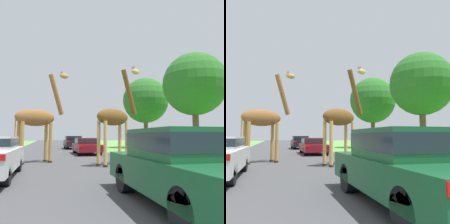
% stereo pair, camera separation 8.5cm
% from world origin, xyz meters
% --- Properties ---
extents(road, '(8.15, 120.00, 0.00)m').
position_xyz_m(road, '(0.00, 30.00, 0.00)').
color(road, '#424244').
rests_on(road, ground).
extents(giraffe_near_road, '(2.71, 1.46, 5.17)m').
position_xyz_m(giraffe_near_road, '(2.19, 10.40, 2.29)').
color(giraffe_near_road, tan).
rests_on(giraffe_near_road, ground).
extents(giraffe_companion, '(2.92, 1.64, 5.20)m').
position_xyz_m(giraffe_companion, '(-1.54, 12.39, 2.33)').
color(giraffe_companion, '#B77F3D').
rests_on(giraffe_companion, ground).
extents(car_lead_maroon, '(1.79, 4.67, 1.54)m').
position_xyz_m(car_lead_maroon, '(1.63, 3.62, 0.82)').
color(car_lead_maroon, '#144C28').
rests_on(car_lead_maroon, ground).
extents(car_queue_right, '(1.85, 4.59, 1.43)m').
position_xyz_m(car_queue_right, '(1.82, 26.51, 0.76)').
color(car_queue_right, black).
rests_on(car_queue_right, ground).
extents(car_queue_left, '(1.81, 4.69, 1.26)m').
position_xyz_m(car_queue_left, '(1.99, 17.99, 0.68)').
color(car_queue_left, maroon).
rests_on(car_queue_left, ground).
extents(tree_left_edge, '(5.70, 5.70, 8.76)m').
position_xyz_m(tree_left_edge, '(10.83, 26.65, 5.89)').
color(tree_left_edge, brown).
rests_on(tree_left_edge, ground).
extents(tree_right_cluster, '(5.95, 5.95, 9.29)m').
position_xyz_m(tree_right_cluster, '(12.30, 18.43, 6.29)').
color(tree_right_cluster, brown).
rests_on(tree_right_cluster, ground).
extents(sign_post, '(0.70, 0.08, 1.61)m').
position_xyz_m(sign_post, '(4.94, 10.75, 1.12)').
color(sign_post, '#4C3823').
rests_on(sign_post, ground).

